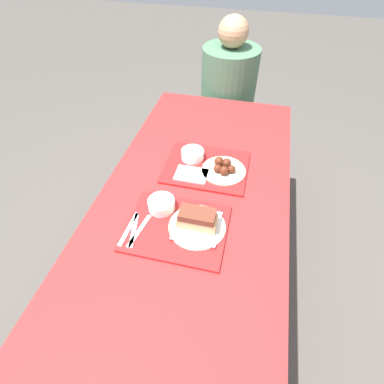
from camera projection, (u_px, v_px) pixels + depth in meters
ground_plane at (193, 279)px, 1.85m from camera, size 12.00×12.00×0.00m
picnic_table at (193, 210)px, 1.39m from camera, size 0.83×1.80×0.74m
picnic_bench_far at (226, 129)px, 2.35m from camera, size 0.79×0.28×0.44m
tray_near at (177, 228)px, 1.20m from camera, size 0.40×0.32×0.01m
tray_far at (206, 167)px, 1.46m from camera, size 0.40×0.32×0.01m
bowl_coleslaw_near at (161, 204)px, 1.24m from camera, size 0.11×0.11×0.05m
brisket_sandwich_plate at (197, 222)px, 1.17m from camera, size 0.23×0.23×0.09m
plastic_fork_near at (134, 230)px, 1.18m from camera, size 0.05×0.17×0.00m
plastic_knife_near at (139, 231)px, 1.17m from camera, size 0.05×0.17×0.00m
plastic_spoon_near at (129, 229)px, 1.18m from camera, size 0.02×0.17×0.00m
condiment_packet at (182, 213)px, 1.24m from camera, size 0.04×0.03×0.01m
bowl_coleslaw_far at (193, 154)px, 1.48m from camera, size 0.11×0.11×0.05m
wings_plate_far at (223, 168)px, 1.42m from camera, size 0.21×0.21×0.05m
napkin_far at (191, 174)px, 1.40m from camera, size 0.15×0.10×0.01m
person_seated_across at (229, 83)px, 2.09m from camera, size 0.38×0.38×0.73m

